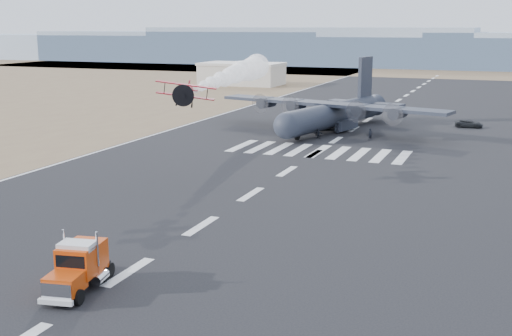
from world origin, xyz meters
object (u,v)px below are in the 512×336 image
Objects in this scene: transport_aircraft at (335,112)px; crew_d at (316,131)px; crew_a at (299,133)px; crew_h at (297,128)px; crew_c at (305,128)px; crew_f at (318,134)px; crew_g at (370,134)px; hangar_left at (242,73)px; crew_e at (338,128)px; aerobatic_biplane at (185,92)px; support_vehicle at (469,124)px; crew_b at (297,128)px; semi_truck at (79,266)px.

crew_d is (-1.36, -6.63, -2.32)m from transport_aircraft.
crew_a is 4.84m from crew_h.
transport_aircraft is at bearing -79.92° from crew_h.
crew_c is 1.16× the size of crew_d.
crew_f is 8.22m from crew_g.
crew_e is at bearing -57.23° from hangar_left.
hangar_left is at bearing -60.56° from crew_e.
aerobatic_biplane reaches higher than crew_a.
support_vehicle is at bearing 33.93° from crew_f.
aerobatic_biplane is 39.13m from crew_h.
support_vehicle is 29.23m from crew_d.
hangar_left is 14.52× the size of crew_a.
crew_f is at bearing -155.45° from crew_b.
transport_aircraft is 24.56m from support_vehicle.
crew_b reaches higher than crew_f.
crew_a is at bearing 130.06° from support_vehicle.
crew_h is at bearing -126.10° from crew_a.
transport_aircraft reaches higher than hangar_left.
crew_c is at bearing 76.08° from aerobatic_biplane.
crew_e reaches higher than crew_h.
crew_b is 6.78m from crew_e.
crew_a reaches higher than crew_f.
aerobatic_biplane is (-7.35, 29.97, 8.82)m from semi_truck.
crew_c is 1.35m from crew_h.
support_vehicle is at bearing -86.07° from crew_c.
transport_aircraft is 24.73× the size of crew_a.
crew_d is at bearing 81.83° from semi_truck.
crew_e is at bearing 177.62° from crew_a.
semi_truck is 4.59× the size of crew_a.
transport_aircraft is at bearing 78.77° from crew_f.
transport_aircraft is at bearing 71.67° from aerobatic_biplane.
crew_d is at bearing 131.32° from crew_g.
aerobatic_biplane is 44.68m from transport_aircraft.
aerobatic_biplane reaches higher than semi_truck.
crew_h is (44.16, -80.97, -2.55)m from hangar_left.
aerobatic_biplane is 39.48m from crew_c.
aerobatic_biplane is 3.61× the size of crew_e.
aerobatic_biplane reaches higher than crew_g.
crew_c is at bearing -142.10° from crew_a.
aerobatic_biplane is 0.16× the size of transport_aircraft.
aerobatic_biplane is at bearing 139.74° from crew_h.
crew_f is (1.19, -2.88, -0.02)m from crew_d.
crew_b is at bearing 11.46° from crew_e.
aerobatic_biplane reaches higher than crew_d.
crew_a is (-24.72, -21.77, 0.18)m from support_vehicle.
support_vehicle is 30.42m from crew_c.
transport_aircraft reaches higher than semi_truck.
aerobatic_biplane is 3.63× the size of crew_c.
hangar_left is at bearing 109.88° from crew_f.
transport_aircraft is 24.25× the size of crew_b.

